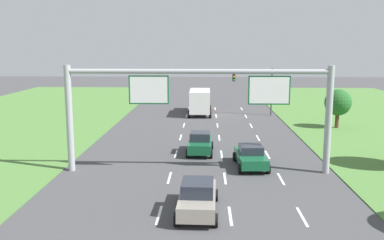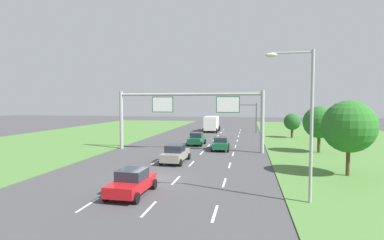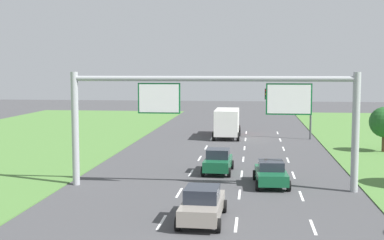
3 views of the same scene
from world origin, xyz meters
TOP-DOWN VIEW (x-y plane):
  - lane_dashes_inner_left at (-1.75, 12.00)m, footprint 0.14×62.40m
  - lane_dashes_inner_right at (1.75, 12.00)m, footprint 0.14×62.40m
  - lane_dashes_slip at (5.25, 12.00)m, footprint 0.14×62.40m
  - car_lead_silver at (0.14, 6.35)m, footprint 2.14×4.50m
  - car_mid_lane at (3.62, 14.63)m, footprint 2.24×4.28m
  - car_far_ahead at (0.10, 18.27)m, footprint 2.09×4.01m
  - box_truck at (-0.18, 37.62)m, footprint 2.70×7.66m
  - sign_gantry at (0.17, 13.40)m, footprint 17.24×0.44m
  - traffic_light_mast at (6.38, 36.83)m, footprint 4.76×0.49m

SIDE VIEW (x-z plane):
  - lane_dashes_inner_left at x=-1.75m, z-range 0.00..0.01m
  - lane_dashes_inner_right at x=1.75m, z-range 0.00..0.01m
  - lane_dashes_slip at x=5.25m, z-range 0.00..0.01m
  - car_mid_lane at x=3.62m, z-range -0.01..1.51m
  - car_far_ahead at x=0.10m, z-range -0.02..1.64m
  - car_lead_silver at x=0.14m, z-range -0.02..1.66m
  - box_truck at x=-0.18m, z-range 0.15..3.14m
  - traffic_light_mast at x=6.38m, z-range 1.07..6.67m
  - sign_gantry at x=0.17m, z-range 1.36..8.36m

